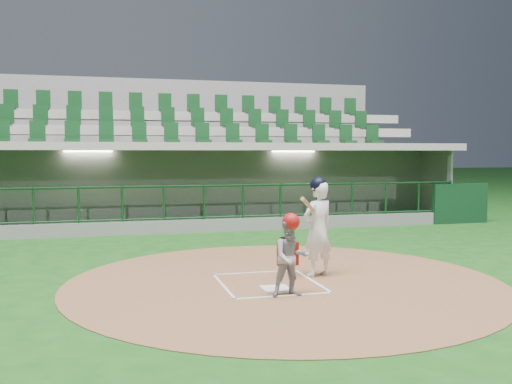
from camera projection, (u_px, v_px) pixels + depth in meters
The scene contains 8 objects.
ground at pixel (264, 280), 9.57m from camera, with size 120.00×120.00×0.00m, color #144614.
dirt_circle at pixel (284, 281), 9.45m from camera, with size 7.20×7.20×0.01m, color brown.
home_plate at pixel (276, 288), 8.89m from camera, with size 0.43×0.43×0.02m, color white.
batter_box_chalk at pixel (268, 283), 9.28m from camera, with size 1.55×1.80×0.01m.
dugout_structure at pixel (199, 192), 17.08m from camera, with size 16.40×3.70×3.00m.
seating_deck at pixel (181, 173), 19.99m from camera, with size 17.00×6.72×5.15m.
batter at pixel (318, 226), 9.78m from camera, with size 0.89×0.93×1.72m.
catcher at pixel (291, 255), 8.43m from camera, with size 0.57×0.45×1.24m.
Camera 1 is at (-2.53, -9.10, 2.15)m, focal length 40.00 mm.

